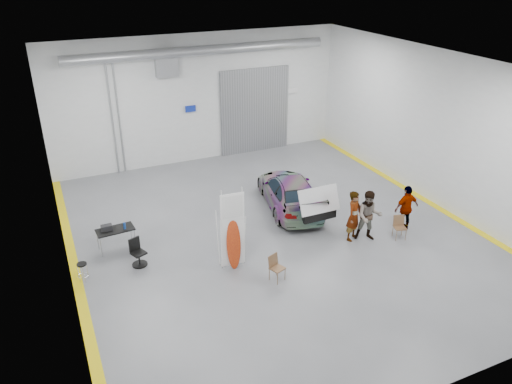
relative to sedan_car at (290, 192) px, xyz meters
name	(u,v)px	position (x,y,z in m)	size (l,w,h in m)	color
ground	(274,233)	(-1.48, -1.61, -0.67)	(16.00, 16.00, 0.00)	slate
room_shell	(255,107)	(-1.24, 0.61, 3.41)	(14.02, 16.18, 6.01)	silver
sedan_car	(290,192)	(0.00, 0.00, 0.00)	(1.88, 4.61, 1.34)	white
person_a	(354,216)	(0.88, -3.10, 0.26)	(0.67, 0.44, 1.85)	#976452
person_b	(369,216)	(1.34, -3.32, 0.26)	(0.91, 0.70, 1.86)	teal
person_c	(406,208)	(3.01, -3.28, 0.20)	(1.01, 0.41, 1.74)	#905B30
surfboard_display	(234,237)	(-3.60, -3.03, 0.47)	(0.79, 0.25, 2.80)	white
folding_chair_near	(277,273)	(-2.65, -4.21, -0.41)	(0.51, 0.54, 0.84)	brown
folding_chair_far	(399,232)	(2.42, -3.74, -0.41)	(0.49, 0.52, 0.84)	brown
shop_stool	(83,272)	(-8.12, -1.79, -0.36)	(0.32, 0.32, 0.62)	black
work_table	(113,230)	(-6.91, -0.36, 0.11)	(1.28, 0.70, 1.01)	gray
office_chair	(138,254)	(-6.36, -1.60, -0.26)	(0.53, 0.56, 0.93)	black
trunk_lid	(317,197)	(0.00, -2.06, 0.69)	(1.56, 0.95, 0.04)	silver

